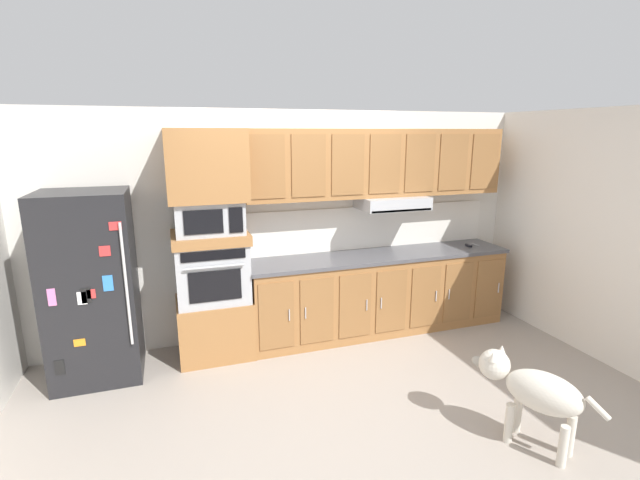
# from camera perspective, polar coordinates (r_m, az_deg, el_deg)

# --- Properties ---
(ground_plane) EXTENTS (9.60, 9.60, 0.00)m
(ground_plane) POSITION_cam_1_polar(r_m,az_deg,el_deg) (4.52, 0.46, -16.51)
(ground_plane) COLOR #9E9389
(back_kitchen_wall) EXTENTS (6.20, 0.12, 2.50)m
(back_kitchen_wall) POSITION_cam_1_polar(r_m,az_deg,el_deg) (5.08, -3.60, 1.98)
(back_kitchen_wall) COLOR silver
(back_kitchen_wall) RESTS_ON ground
(side_panel_right) EXTENTS (0.12, 7.10, 2.50)m
(side_panel_right) POSITION_cam_1_polar(r_m,az_deg,el_deg) (5.60, 28.68, 1.41)
(side_panel_right) COLOR white
(side_panel_right) RESTS_ON ground
(refrigerator) EXTENTS (0.76, 0.73, 1.76)m
(refrigerator) POSITION_cam_1_polar(r_m,az_deg,el_deg) (4.65, -26.95, -5.30)
(refrigerator) COLOR black
(refrigerator) RESTS_ON ground
(oven_base_cabinet) EXTENTS (0.74, 0.62, 0.60)m
(oven_base_cabinet) POSITION_cam_1_polar(r_m,az_deg,el_deg) (4.88, -13.13, -10.60)
(oven_base_cabinet) COLOR #996638
(oven_base_cabinet) RESTS_ON ground
(built_in_oven) EXTENTS (0.70, 0.62, 0.60)m
(built_in_oven) POSITION_cam_1_polar(r_m,az_deg,el_deg) (4.67, -13.52, -3.86)
(built_in_oven) COLOR #A8AAAF
(built_in_oven) RESTS_ON oven_base_cabinet
(appliance_mid_shelf) EXTENTS (0.74, 0.62, 0.10)m
(appliance_mid_shelf) POSITION_cam_1_polar(r_m,az_deg,el_deg) (4.58, -13.76, 0.33)
(appliance_mid_shelf) COLOR #996638
(appliance_mid_shelf) RESTS_ON built_in_oven
(microwave) EXTENTS (0.64, 0.54, 0.32)m
(microwave) POSITION_cam_1_polar(r_m,az_deg,el_deg) (4.54, -13.91, 2.91)
(microwave) COLOR #A8AAAF
(microwave) RESTS_ON appliance_mid_shelf
(appliance_upper_cabinet) EXTENTS (0.74, 0.62, 0.68)m
(appliance_upper_cabinet) POSITION_cam_1_polar(r_m,az_deg,el_deg) (4.48, -14.27, 9.21)
(appliance_upper_cabinet) COLOR #996638
(appliance_upper_cabinet) RESTS_ON microwave
(lower_cabinet_run) EXTENTS (3.01, 0.63, 0.88)m
(lower_cabinet_run) POSITION_cam_1_polar(r_m,az_deg,el_deg) (5.30, 7.50, -6.76)
(lower_cabinet_run) COLOR #996638
(lower_cabinet_run) RESTS_ON ground
(countertop_slab) EXTENTS (3.05, 0.64, 0.04)m
(countertop_slab) POSITION_cam_1_polar(r_m,az_deg,el_deg) (5.16, 7.64, -1.94)
(countertop_slab) COLOR #4C4C51
(countertop_slab) RESTS_ON lower_cabinet_run
(backsplash_panel) EXTENTS (3.05, 0.02, 0.50)m
(backsplash_panel) POSITION_cam_1_polar(r_m,az_deg,el_deg) (5.35, 6.38, 1.62)
(backsplash_panel) COLOR silver
(backsplash_panel) RESTS_ON countertop_slab
(upper_cabinet_with_hood) EXTENTS (3.01, 0.48, 0.88)m
(upper_cabinet_with_hood) POSITION_cam_1_polar(r_m,az_deg,el_deg) (5.10, 7.49, 9.33)
(upper_cabinet_with_hood) COLOR #996638
(upper_cabinet_with_hood) RESTS_ON backsplash_panel
(screwdriver) EXTENTS (0.14, 0.12, 0.03)m
(screwdriver) POSITION_cam_1_polar(r_m,az_deg,el_deg) (5.71, 18.37, -0.65)
(screwdriver) COLOR black
(screwdriver) RESTS_ON countertop_slab
(dog) EXTENTS (0.54, 0.89, 0.67)m
(dog) POSITION_cam_1_polar(r_m,az_deg,el_deg) (3.76, 25.27, -16.67)
(dog) COLOR beige
(dog) RESTS_ON ground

